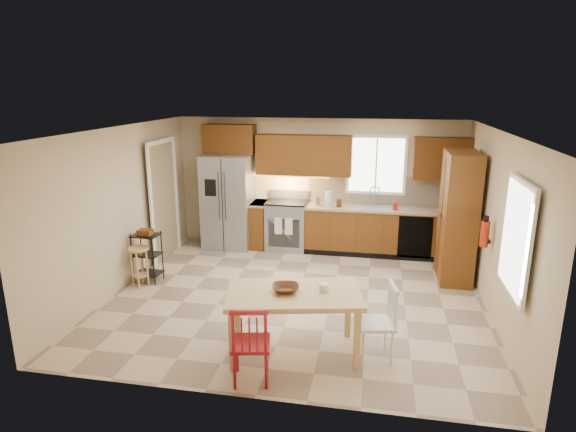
% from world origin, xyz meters
% --- Properties ---
extents(floor, '(5.50, 5.50, 0.00)m').
position_xyz_m(floor, '(0.00, 0.00, 0.00)').
color(floor, tan).
rests_on(floor, ground).
extents(ceiling, '(5.50, 5.00, 0.02)m').
position_xyz_m(ceiling, '(0.00, 0.00, 2.50)').
color(ceiling, silver).
rests_on(ceiling, ground).
extents(wall_back, '(5.50, 0.02, 2.50)m').
position_xyz_m(wall_back, '(0.00, 2.50, 1.25)').
color(wall_back, '#CCB793').
rests_on(wall_back, ground).
extents(wall_front, '(5.50, 0.02, 2.50)m').
position_xyz_m(wall_front, '(0.00, -2.50, 1.25)').
color(wall_front, '#CCB793').
rests_on(wall_front, ground).
extents(wall_left, '(0.02, 5.00, 2.50)m').
position_xyz_m(wall_left, '(-2.75, 0.00, 1.25)').
color(wall_left, '#CCB793').
rests_on(wall_left, ground).
extents(wall_right, '(0.02, 5.00, 2.50)m').
position_xyz_m(wall_right, '(2.75, 0.00, 1.25)').
color(wall_right, '#CCB793').
rests_on(wall_right, ground).
extents(refrigerator, '(0.92, 0.75, 1.82)m').
position_xyz_m(refrigerator, '(-1.70, 2.12, 0.91)').
color(refrigerator, gray).
rests_on(refrigerator, floor).
extents(range_stove, '(0.76, 0.63, 0.92)m').
position_xyz_m(range_stove, '(-0.55, 2.19, 0.46)').
color(range_stove, gray).
rests_on(range_stove, floor).
extents(base_cabinet_narrow, '(0.30, 0.60, 0.90)m').
position_xyz_m(base_cabinet_narrow, '(-1.10, 2.20, 0.45)').
color(base_cabinet_narrow, brown).
rests_on(base_cabinet_narrow, floor).
extents(base_cabinet_run, '(2.92, 0.60, 0.90)m').
position_xyz_m(base_cabinet_run, '(1.29, 2.20, 0.45)').
color(base_cabinet_run, brown).
rests_on(base_cabinet_run, floor).
extents(dishwasher, '(0.60, 0.02, 0.78)m').
position_xyz_m(dishwasher, '(1.85, 1.91, 0.45)').
color(dishwasher, black).
rests_on(dishwasher, floor).
extents(backsplash, '(2.92, 0.03, 0.55)m').
position_xyz_m(backsplash, '(1.29, 2.48, 1.18)').
color(backsplash, beige).
rests_on(backsplash, wall_back).
extents(upper_over_fridge, '(1.00, 0.35, 0.55)m').
position_xyz_m(upper_over_fridge, '(-1.70, 2.33, 2.10)').
color(upper_over_fridge, '#5A320F').
rests_on(upper_over_fridge, wall_back).
extents(upper_left_block, '(1.80, 0.35, 0.75)m').
position_xyz_m(upper_left_block, '(-0.25, 2.33, 1.83)').
color(upper_left_block, '#5A320F').
rests_on(upper_left_block, wall_back).
extents(upper_right_block, '(1.00, 0.35, 0.75)m').
position_xyz_m(upper_right_block, '(2.25, 2.33, 1.83)').
color(upper_right_block, '#5A320F').
rests_on(upper_right_block, wall_back).
extents(window_back, '(1.12, 0.04, 1.12)m').
position_xyz_m(window_back, '(1.10, 2.48, 1.65)').
color(window_back, white).
rests_on(window_back, wall_back).
extents(sink, '(0.62, 0.46, 0.16)m').
position_xyz_m(sink, '(1.10, 2.20, 0.86)').
color(sink, gray).
rests_on(sink, base_cabinet_run).
extents(undercab_glow, '(1.60, 0.30, 0.01)m').
position_xyz_m(undercab_glow, '(-0.55, 2.30, 1.43)').
color(undercab_glow, '#FFBF66').
rests_on(undercab_glow, wall_back).
extents(soap_bottle, '(0.09, 0.09, 0.19)m').
position_xyz_m(soap_bottle, '(1.48, 2.10, 1.00)').
color(soap_bottle, '#AB220B').
rests_on(soap_bottle, base_cabinet_run).
extents(paper_towel, '(0.12, 0.12, 0.28)m').
position_xyz_m(paper_towel, '(0.25, 2.15, 1.04)').
color(paper_towel, silver).
rests_on(paper_towel, base_cabinet_run).
extents(canister_steel, '(0.11, 0.11, 0.18)m').
position_xyz_m(canister_steel, '(0.05, 2.15, 0.99)').
color(canister_steel, gray).
rests_on(canister_steel, base_cabinet_run).
extents(canister_wood, '(0.10, 0.10, 0.14)m').
position_xyz_m(canister_wood, '(0.45, 2.12, 0.97)').
color(canister_wood, '#4A2613').
rests_on(canister_wood, base_cabinet_run).
extents(pantry, '(0.50, 0.95, 2.10)m').
position_xyz_m(pantry, '(2.43, 1.20, 1.05)').
color(pantry, brown).
rests_on(pantry, floor).
extents(fire_extinguisher, '(0.12, 0.12, 0.36)m').
position_xyz_m(fire_extinguisher, '(2.63, 0.15, 1.10)').
color(fire_extinguisher, '#AB220B').
rests_on(fire_extinguisher, wall_right).
extents(window_right, '(0.04, 1.02, 1.32)m').
position_xyz_m(window_right, '(2.68, -1.15, 1.45)').
color(window_right, white).
rests_on(window_right, wall_right).
extents(doorway, '(0.04, 0.95, 2.10)m').
position_xyz_m(doorway, '(-2.67, 1.30, 1.05)').
color(doorway, '#8C7A59').
rests_on(doorway, wall_left).
extents(dining_table, '(1.70, 1.17, 0.76)m').
position_xyz_m(dining_table, '(0.24, -1.54, 0.38)').
color(dining_table, tan).
rests_on(dining_table, floor).
extents(chair_red, '(0.51, 0.51, 0.91)m').
position_xyz_m(chair_red, '(-0.11, -2.19, 0.46)').
color(chair_red, '#A31920').
rests_on(chair_red, floor).
extents(chair_white, '(0.51, 0.51, 0.91)m').
position_xyz_m(chair_white, '(1.19, -1.49, 0.46)').
color(chair_white, silver).
rests_on(chair_white, floor).
extents(table_bowl, '(0.37, 0.37, 0.08)m').
position_xyz_m(table_bowl, '(0.14, -1.54, 0.77)').
color(table_bowl, '#4A2613').
rests_on(table_bowl, dining_table).
extents(table_jar, '(0.13, 0.13, 0.13)m').
position_xyz_m(table_jar, '(0.57, -1.44, 0.80)').
color(table_jar, silver).
rests_on(table_jar, dining_table).
extents(bar_stool, '(0.36, 0.36, 0.64)m').
position_xyz_m(bar_stool, '(-2.50, -0.05, 0.32)').
color(bar_stool, tan).
rests_on(bar_stool, floor).
extents(utility_cart, '(0.44, 0.35, 0.83)m').
position_xyz_m(utility_cart, '(-2.46, 0.16, 0.42)').
color(utility_cart, black).
rests_on(utility_cart, floor).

